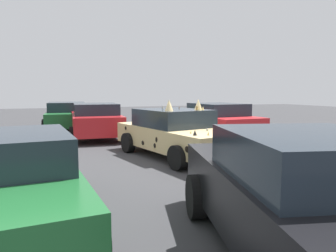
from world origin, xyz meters
TOP-DOWN VIEW (x-y plane):
  - ground_plane at (0.00, 0.00)m, footprint 60.00×60.00m
  - art_car_decorated at (0.06, 0.01)m, footprint 4.61×2.76m
  - parked_sedan_far_left at (4.63, 1.70)m, footprint 4.38×2.25m
  - parked_sedan_near_left at (7.78, 2.64)m, footprint 4.56×2.31m
  - parked_sedan_behind_left at (-5.80, 0.94)m, footprint 4.59×2.74m
  - parked_sedan_behind_right at (-3.79, 4.03)m, footprint 4.49×2.19m
  - parked_sedan_near_right at (2.70, -2.73)m, footprint 4.45×2.24m

SIDE VIEW (x-z plane):
  - ground_plane at x=0.00m, z-range 0.00..0.00m
  - parked_sedan_behind_right at x=-3.79m, z-range 0.01..1.36m
  - art_car_decorated at x=0.06m, z-range -0.14..1.52m
  - parked_sedan_near_left at x=7.78m, z-range 0.02..1.38m
  - parked_sedan_far_left at x=4.63m, z-range 0.02..1.42m
  - parked_sedan_near_right at x=2.70m, z-range 0.01..1.43m
  - parked_sedan_behind_left at x=-5.80m, z-range 0.00..1.47m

